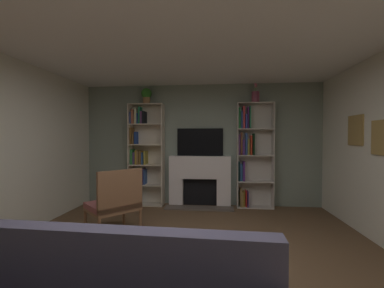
{
  "coord_description": "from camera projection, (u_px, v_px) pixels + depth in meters",
  "views": [
    {
      "loc": [
        0.38,
        -2.5,
        1.46
      ],
      "look_at": [
        0.0,
        1.18,
        1.37
      ],
      "focal_mm": 23.34,
      "sensor_mm": 36.0,
      "label": 1
    }
  ],
  "objects": [
    {
      "name": "coffee_table",
      "position": [
        144.0,
        268.0,
        2.14
      ],
      "size": [
        0.87,
        0.45,
        0.4
      ],
      "color": "olive",
      "rests_on": "ground_plane"
    },
    {
      "name": "vase_with_flowers",
      "position": [
        255.0,
        96.0,
        5.17
      ],
      "size": [
        0.16,
        0.16,
        0.41
      ],
      "color": "#80354D",
      "rests_on": "bookshelf_right"
    },
    {
      "name": "ground_plane",
      "position": [
        180.0,
        280.0,
        2.56
      ],
      "size": [
        7.1,
        7.1,
        0.0
      ],
      "primitive_type": "plane",
      "color": "brown"
    },
    {
      "name": "bookshelf_left",
      "position": [
        143.0,
        154.0,
        5.48
      ],
      "size": [
        0.75,
        0.32,
        2.2
      ],
      "color": "beige",
      "rests_on": "ground_plane"
    },
    {
      "name": "potted_plant",
      "position": [
        146.0,
        95.0,
        5.41
      ],
      "size": [
        0.23,
        0.23,
        0.35
      ],
      "color": "#9C6D46",
      "rests_on": "bookshelf_left"
    },
    {
      "name": "fireplace",
      "position": [
        200.0,
        180.0,
        5.37
      ],
      "size": [
        1.42,
        0.52,
        1.07
      ],
      "color": "white",
      "rests_on": "ground_plane"
    },
    {
      "name": "bookshelf_right",
      "position": [
        250.0,
        154.0,
        5.27
      ],
      "size": [
        0.75,
        0.27,
        2.2
      ],
      "color": "beige",
      "rests_on": "ground_plane"
    },
    {
      "name": "armchair",
      "position": [
        115.0,
        202.0,
        3.73
      ],
      "size": [
        0.89,
        0.9,
        1.0
      ],
      "color": "brown",
      "rests_on": "ground_plane"
    },
    {
      "name": "wall_back_accent",
      "position": [
        200.0,
        145.0,
        5.5
      ],
      "size": [
        5.24,
        0.06,
        2.62
      ],
      "primitive_type": "cube",
      "color": "gray",
      "rests_on": "ground_plane"
    },
    {
      "name": "ceiling",
      "position": [
        180.0,
        19.0,
        2.49
      ],
      "size": [
        5.24,
        6.03,
        0.06
      ],
      "primitive_type": "cube",
      "color": "white",
      "rests_on": "wall_back_accent"
    },
    {
      "name": "tv",
      "position": [
        200.0,
        142.0,
        5.43
      ],
      "size": [
        0.99,
        0.06,
        0.59
      ],
      "primitive_type": "cube",
      "color": "black",
      "rests_on": "fireplace"
    }
  ]
}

